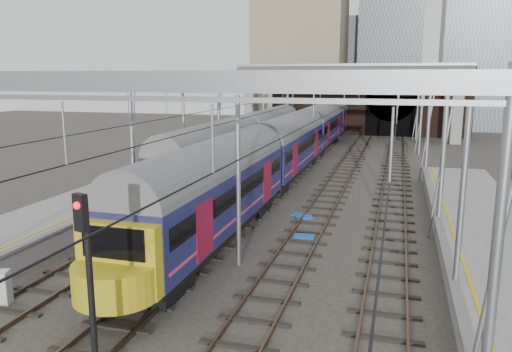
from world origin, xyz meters
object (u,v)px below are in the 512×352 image
(train_main, at_px, (308,133))
(relay_cabinet, at_px, (0,288))
(signal_near_centre, at_px, (88,267))
(signal_near_left, at_px, (195,185))
(train_second, at_px, (245,142))

(train_main, relative_size, relay_cabinet, 55.35)
(train_main, bearing_deg, signal_near_centre, -88.36)
(signal_near_centre, bearing_deg, signal_near_left, 115.91)
(train_main, height_order, signal_near_centre, signal_near_centre)
(signal_near_left, bearing_deg, relay_cabinet, -108.94)
(train_second, distance_m, relay_cabinet, 26.09)
(train_second, relative_size, relay_cabinet, 26.29)
(train_second, relative_size, signal_near_centre, 6.26)
(train_main, xyz_separation_m, train_second, (-4.00, -6.78, -0.09))
(signal_near_left, relative_size, relay_cabinet, 3.98)
(relay_cabinet, bearing_deg, signal_near_centre, -47.51)
(train_main, xyz_separation_m, signal_near_left, (-0.38, -25.85, 0.48))
(train_second, height_order, signal_near_left, signal_near_left)
(signal_near_left, bearing_deg, train_main, 102.33)
(train_main, distance_m, train_second, 7.87)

